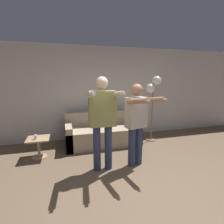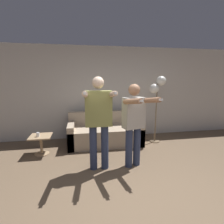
{
  "view_description": "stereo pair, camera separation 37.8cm",
  "coord_description": "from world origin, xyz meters",
  "px_view_note": "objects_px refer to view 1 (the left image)",
  "views": [
    {
      "loc": [
        -1.15,
        -2.03,
        1.72
      ],
      "look_at": [
        -0.11,
        1.63,
        0.98
      ],
      "focal_mm": 28.0,
      "sensor_mm": 36.0,
      "label": 1
    },
    {
      "loc": [
        -0.78,
        -2.12,
        1.72
      ],
      "look_at": [
        -0.11,
        1.63,
        0.98
      ],
      "focal_mm": 28.0,
      "sensor_mm": 36.0,
      "label": 2
    }
  ],
  "objects_px": {
    "couch": "(103,134)",
    "person_left": "(103,117)",
    "side_table": "(39,143)",
    "floor_lamp": "(153,88)",
    "cup": "(36,137)",
    "cat": "(102,109)",
    "person_right": "(137,120)"
  },
  "relations": [
    {
      "from": "couch",
      "to": "cat",
      "type": "relative_size",
      "value": 4.58
    },
    {
      "from": "cup",
      "to": "person_left",
      "type": "bearing_deg",
      "value": -33.47
    },
    {
      "from": "cup",
      "to": "cat",
      "type": "bearing_deg",
      "value": 26.55
    },
    {
      "from": "floor_lamp",
      "to": "couch",
      "type": "bearing_deg",
      "value": 175.77
    },
    {
      "from": "side_table",
      "to": "cat",
      "type": "bearing_deg",
      "value": 25.51
    },
    {
      "from": "couch",
      "to": "person_right",
      "type": "bearing_deg",
      "value": -73.89
    },
    {
      "from": "person_left",
      "to": "person_right",
      "type": "distance_m",
      "value": 0.68
    },
    {
      "from": "person_right",
      "to": "cup",
      "type": "height_order",
      "value": "person_right"
    },
    {
      "from": "floor_lamp",
      "to": "cup",
      "type": "distance_m",
      "value": 3.13
    },
    {
      "from": "floor_lamp",
      "to": "cup",
      "type": "height_order",
      "value": "floor_lamp"
    },
    {
      "from": "person_right",
      "to": "cat",
      "type": "bearing_deg",
      "value": 86.51
    },
    {
      "from": "couch",
      "to": "floor_lamp",
      "type": "relative_size",
      "value": 1.07
    },
    {
      "from": "person_right",
      "to": "side_table",
      "type": "xyz_separation_m",
      "value": [
        -1.91,
        0.9,
        -0.61
      ]
    },
    {
      "from": "cat",
      "to": "side_table",
      "type": "xyz_separation_m",
      "value": [
        -1.58,
        -0.75,
        -0.58
      ]
    },
    {
      "from": "person_left",
      "to": "cat",
      "type": "relative_size",
      "value": 4.22
    },
    {
      "from": "person_left",
      "to": "floor_lamp",
      "type": "height_order",
      "value": "floor_lamp"
    },
    {
      "from": "side_table",
      "to": "person_right",
      "type": "bearing_deg",
      "value": -25.26
    },
    {
      "from": "person_right",
      "to": "side_table",
      "type": "distance_m",
      "value": 2.2
    },
    {
      "from": "floor_lamp",
      "to": "side_table",
      "type": "distance_m",
      "value": 3.14
    },
    {
      "from": "floor_lamp",
      "to": "person_right",
      "type": "bearing_deg",
      "value": -129.37
    },
    {
      "from": "couch",
      "to": "floor_lamp",
      "type": "height_order",
      "value": "floor_lamp"
    },
    {
      "from": "couch",
      "to": "side_table",
      "type": "height_order",
      "value": "couch"
    },
    {
      "from": "couch",
      "to": "cup",
      "type": "bearing_deg",
      "value": -163.19
    },
    {
      "from": "couch",
      "to": "person_left",
      "type": "bearing_deg",
      "value": -102.47
    },
    {
      "from": "floor_lamp",
      "to": "side_table",
      "type": "xyz_separation_m",
      "value": [
        -2.91,
        -0.32,
        -1.14
      ]
    },
    {
      "from": "floor_lamp",
      "to": "cat",
      "type": "bearing_deg",
      "value": 161.77
    },
    {
      "from": "person_left",
      "to": "cup",
      "type": "bearing_deg",
      "value": 148.91
    },
    {
      "from": "person_right",
      "to": "person_left",
      "type": "bearing_deg",
      "value": 165.02
    },
    {
      "from": "person_left",
      "to": "side_table",
      "type": "height_order",
      "value": "person_left"
    },
    {
      "from": "person_right",
      "to": "floor_lamp",
      "type": "relative_size",
      "value": 0.91
    },
    {
      "from": "person_left",
      "to": "side_table",
      "type": "distance_m",
      "value": 1.69
    },
    {
      "from": "person_left",
      "to": "floor_lamp",
      "type": "distance_m",
      "value": 2.11
    }
  ]
}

